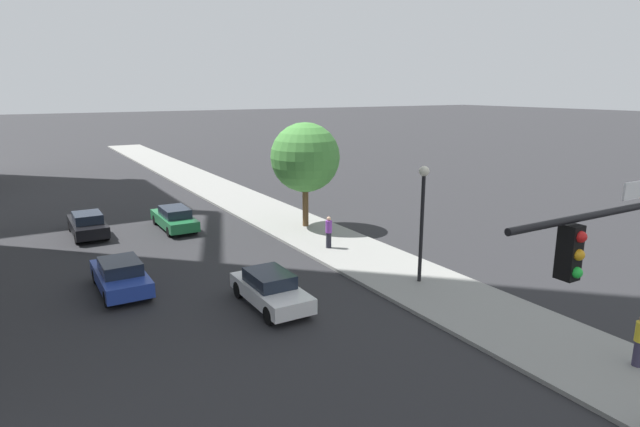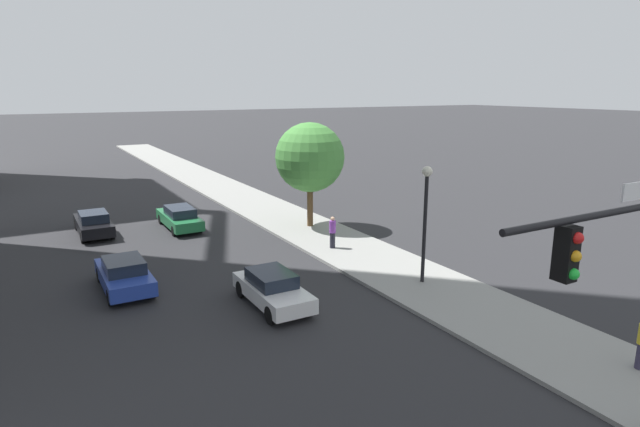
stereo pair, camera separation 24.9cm
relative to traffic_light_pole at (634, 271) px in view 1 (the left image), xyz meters
name	(u,v)px [view 1 (the left image)]	position (x,y,z in m)	size (l,w,h in m)	color
sidewalk	(351,251)	(3.69, 15.99, -4.51)	(4.47, 120.00, 0.15)	gray
traffic_light_pole	(634,271)	(0.00, 0.00, 0.00)	(5.99, 0.48, 6.47)	black
street_lamp	(423,205)	(3.73, 10.77, -1.07)	(0.44, 0.44, 5.04)	black
street_tree	(305,158)	(4.07, 21.55, -0.26)	(4.12, 4.12, 6.25)	brown
car_green	(174,218)	(-2.86, 25.41, -3.91)	(1.72, 4.76, 1.37)	#1E6638
car_blue	(121,275)	(-7.59, 16.54, -3.89)	(1.81, 4.36, 1.39)	#233D9E
car_white	(270,289)	(-2.86, 11.91, -3.88)	(1.73, 4.28, 1.39)	silver
car_black	(88,224)	(-7.59, 26.45, -3.89)	(1.75, 4.58, 1.41)	black
pedestrian_yellow_shirt	(640,340)	(4.59, 1.89, -3.61)	(0.34, 0.34, 1.63)	#38334C
pedestrian_purple_shirt	(329,232)	(2.90, 16.96, -3.58)	(0.34, 0.34, 1.68)	black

